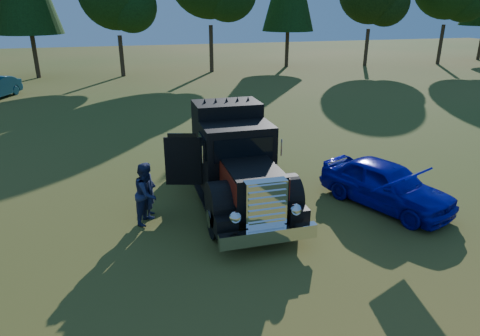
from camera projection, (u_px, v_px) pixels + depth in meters
The scene contains 5 objects.
ground at pixel (294, 230), 11.84m from camera, with size 120.00×120.00×0.00m, color #2E5117.
diamond_t_truck at pixel (234, 163), 13.19m from camera, with size 3.34×7.16×3.00m.
hotrod_coupe at pixel (386, 184), 13.06m from camera, with size 3.19×4.50×1.89m.
spectator_near at pixel (149, 190), 12.33m from camera, with size 0.62×0.40×1.69m, color #1D2244.
spectator_far at pixel (147, 193), 12.01m from camera, with size 0.86×0.67×1.77m, color #1D2744.
Camera 1 is at (-4.23, -9.66, 5.84)m, focal length 32.00 mm.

